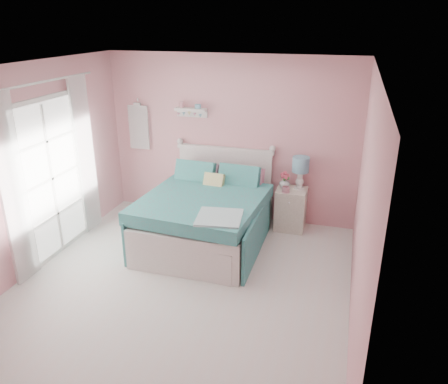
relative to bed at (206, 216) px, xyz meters
The scene contains 13 objects.
floor 1.30m from the bed, 86.51° to the right, with size 4.50×4.50×0.00m, color silver.
room_shell 1.71m from the bed, 86.51° to the right, with size 4.50×4.50×4.50m.
bed is the anchor object (origin of this frame).
nightstand 1.36m from the bed, 34.88° to the left, with size 0.45×0.45×0.65m.
table_lamp 1.60m from the bed, 34.61° to the left, with size 0.25×0.25×0.50m.
vase 1.33m from the bed, 39.59° to the left, with size 0.16×0.16×0.17m, color silver.
teacup 1.26m from the bed, 31.68° to the left, with size 0.11×0.11×0.09m, color #C58493.
roses 1.36m from the bed, 39.51° to the left, with size 0.14×0.11×0.12m.
wall_shelf 1.73m from the bed, 119.93° to the left, with size 0.50×0.15×0.25m.
hanging_dress 2.02m from the bed, 147.23° to the left, with size 0.34×0.03×0.72m, color white.
french_door 2.18m from the bed, 156.33° to the right, with size 0.04×1.32×2.16m.
curtain_near 2.55m from the bed, 139.52° to the right, with size 0.04×0.40×2.32m, color white.
curtain_far 2.00m from the bed, behind, with size 0.04×0.40×2.32m, color white.
Camera 1 is at (1.79, -4.20, 3.07)m, focal length 35.00 mm.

